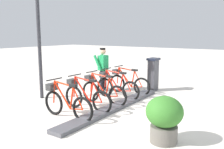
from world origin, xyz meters
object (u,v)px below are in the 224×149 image
worker_near_rack (103,68)px  planter_bush (164,117)px  bike_docked_0 (127,82)px  bike_docked_4 (65,102)px  bike_docked_3 (85,96)px  bike_docked_1 (116,86)px  payment_kiosk (153,74)px  lamp_post (38,14)px  bike_docked_2 (102,91)px

worker_near_rack → planter_bush: bearing=141.4°
bike_docked_0 → worker_near_rack: worker_near_rack is taller
bike_docked_4 → bike_docked_3: bearing=-90.0°
bike_docked_1 → payment_kiosk: bearing=-107.9°
worker_near_rack → lamp_post: bearing=62.3°
worker_near_rack → bike_docked_3: bearing=114.5°
bike_docked_1 → bike_docked_4: size_ratio=1.00×
lamp_post → payment_kiosk: bearing=-130.5°
worker_near_rack → planter_bush: worker_near_rack is taller
payment_kiosk → bike_docked_0: payment_kiosk is taller
payment_kiosk → bike_docked_1: size_ratio=0.74×
bike_docked_2 → planter_bush: (-2.70, 1.50, 0.11)m
bike_docked_2 → lamp_post: lamp_post is taller
bike_docked_3 → bike_docked_0: bearing=-90.0°
bike_docked_2 → worker_near_rack: (1.04, -1.48, 0.48)m
bike_docked_1 → worker_near_rack: (1.04, -0.69, 0.48)m
bike_docked_0 → bike_docked_2: 1.59m
bike_docked_2 → lamp_post: (2.14, 0.61, 2.39)m
planter_bush → bike_docked_0: bearing=-48.9°
payment_kiosk → bike_docked_4: bearing=82.2°
payment_kiosk → lamp_post: (2.71, 3.17, 2.16)m
payment_kiosk → bike_docked_1: payment_kiosk is taller
bike_docked_1 → worker_near_rack: 1.34m
bike_docked_2 → bike_docked_3: 0.80m
bike_docked_4 → planter_bush: size_ratio=1.77×
bike_docked_3 → lamp_post: size_ratio=0.39×
bike_docked_1 → worker_near_rack: bearing=-33.5°
bike_docked_1 → bike_docked_2: size_ratio=1.00×
bike_docked_0 → lamp_post: bearing=45.8°
bike_docked_2 → bike_docked_4: size_ratio=1.00×
bike_docked_2 → lamp_post: size_ratio=0.39×
bike_docked_4 → lamp_post: bearing=-24.8°
bike_docked_4 → planter_bush: (-2.70, -0.09, 0.11)m
bike_docked_0 → bike_docked_3: same height
bike_docked_3 → worker_near_rack: (1.04, -2.28, 0.48)m
bike_docked_1 → lamp_post: 3.50m
bike_docked_2 → payment_kiosk: bearing=-102.6°
bike_docked_4 → payment_kiosk: bearing=-97.8°
bike_docked_2 → lamp_post: bearing=15.8°
bike_docked_1 → bike_docked_4: 2.39m
payment_kiosk → bike_docked_4: 4.20m
payment_kiosk → bike_docked_2: (0.57, 2.56, -0.24)m
bike_docked_1 → lamp_post: size_ratio=0.39×
bike_docked_1 → bike_docked_3: (0.00, 1.59, 0.00)m
bike_docked_4 → lamp_post: size_ratio=0.39×
bike_docked_3 → planter_bush: 2.80m
bike_docked_0 → bike_docked_4: 3.18m
worker_near_rack → lamp_post: size_ratio=0.38×
bike_docked_4 → planter_bush: bearing=-178.1°
bike_docked_1 → bike_docked_2: bearing=90.0°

